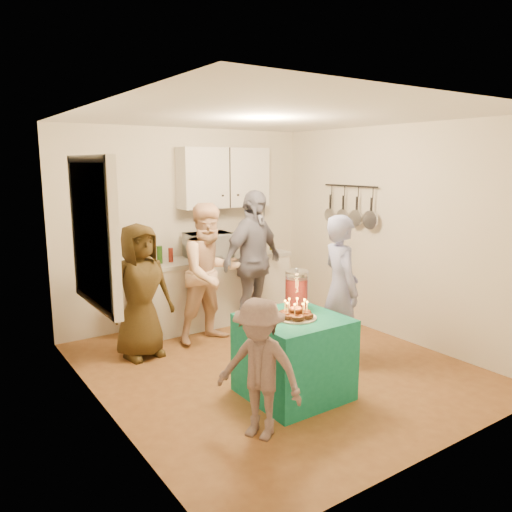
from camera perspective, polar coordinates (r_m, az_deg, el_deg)
floor at (r=5.48m, az=2.11°, el=-12.46°), size 4.00×4.00×0.00m
ceiling at (r=5.07m, az=2.32°, el=15.71°), size 4.00×4.00×0.00m
back_wall at (r=6.81m, az=-7.87°, el=3.35°), size 3.60×3.60×0.00m
left_wall at (r=4.31m, az=-17.39°, el=-1.23°), size 4.00×4.00×0.00m
right_wall at (r=6.34m, az=15.40°, el=2.54°), size 4.00×4.00×0.00m
window_night at (r=4.56m, az=-18.32°, el=2.54°), size 0.04×1.00×1.20m
counter at (r=6.81m, az=-5.04°, el=-4.06°), size 2.20×0.58×0.86m
countertop at (r=6.71m, az=-5.11°, el=-0.30°), size 2.24×0.62×0.05m
upper_cabinet at (r=6.87m, az=-3.66°, el=8.93°), size 1.30×0.30×0.80m
pot_rack at (r=6.73m, az=10.53°, el=5.75°), size 0.12×1.00×0.60m
microwave at (r=6.65m, az=-5.51°, el=1.25°), size 0.63×0.46×0.33m
party_table at (r=4.73m, az=4.30°, el=-11.36°), size 0.85×0.85×0.76m
donut_cake at (r=4.54m, az=4.58°, el=-6.03°), size 0.38×0.38×0.18m
punch_jar at (r=4.89m, az=4.64°, el=-3.86°), size 0.22×0.22×0.34m
man_birthday at (r=5.46m, az=9.64°, el=-3.77°), size 0.55×0.68×1.61m
woman_back_left at (r=5.66m, az=-13.09°, el=-3.94°), size 0.79×0.56×1.51m
woman_back_center at (r=6.01m, az=-5.23°, el=-1.97°), size 0.86×0.69×1.69m
woman_back_right at (r=6.35m, az=-0.34°, el=-0.66°), size 1.15×0.74×1.82m
child_near_left at (r=3.98m, az=0.38°, el=-12.78°), size 0.71×0.84×1.13m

